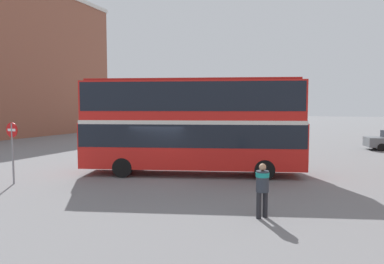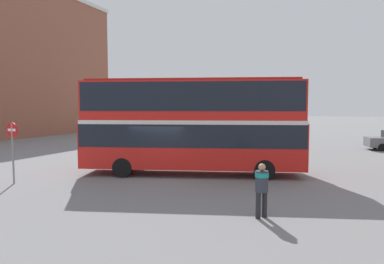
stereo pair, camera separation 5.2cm
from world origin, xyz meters
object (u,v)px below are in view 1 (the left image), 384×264
Objects in this scene: double_decker_bus at (192,121)px; no_entry_sign at (12,143)px; pedestrian_foreground at (262,185)px; parked_car_kerb_near at (204,136)px.

double_decker_bus is 8.31m from no_entry_sign.
parked_car_kerb_near is at bearing -26.26° from pedestrian_foreground.
double_decker_bus is 4.09× the size of no_entry_sign.
double_decker_bus reaches higher than no_entry_sign.
no_entry_sign is (-6.56, -5.03, -0.88)m from double_decker_bus.
double_decker_bus is at bearing -11.67° from pedestrian_foreground.
parked_car_kerb_near is 18.61m from no_entry_sign.
pedestrian_foreground is at bearing 103.78° from parked_car_kerb_near.
pedestrian_foreground is 0.62× the size of no_entry_sign.
no_entry_sign is at bearing 71.63° from parked_car_kerb_near.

